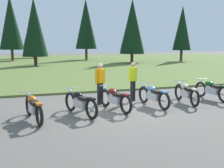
{
  "coord_description": "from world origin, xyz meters",
  "views": [
    {
      "loc": [
        -3.18,
        -9.09,
        2.42
      ],
      "look_at": [
        0.0,
        0.6,
        0.9
      ],
      "focal_mm": 42.91,
      "sensor_mm": 36.0,
      "label": 1
    }
  ],
  "objects_px": {
    "motorcycle_cream": "(186,93)",
    "rider_with_back_turned": "(133,79)",
    "motorcycle_sky_blue": "(153,95)",
    "motorcycle_british_green": "(212,90)",
    "motorcycle_maroon": "(115,98)",
    "motorcycle_orange": "(34,107)",
    "rider_near_row_end": "(100,81)",
    "motorcycle_black": "(80,103)"
  },
  "relations": [
    {
      "from": "motorcycle_british_green",
      "to": "rider_with_back_turned",
      "type": "bearing_deg",
      "value": 166.32
    },
    {
      "from": "motorcycle_sky_blue",
      "to": "motorcycle_british_green",
      "type": "distance_m",
      "value": 3.07
    },
    {
      "from": "motorcycle_sky_blue",
      "to": "motorcycle_cream",
      "type": "height_order",
      "value": "same"
    },
    {
      "from": "motorcycle_cream",
      "to": "motorcycle_british_green",
      "type": "height_order",
      "value": "same"
    },
    {
      "from": "motorcycle_orange",
      "to": "motorcycle_black",
      "type": "relative_size",
      "value": 1.03
    },
    {
      "from": "motorcycle_cream",
      "to": "rider_with_back_turned",
      "type": "height_order",
      "value": "rider_with_back_turned"
    },
    {
      "from": "motorcycle_orange",
      "to": "motorcycle_cream",
      "type": "xyz_separation_m",
      "value": [
        6.09,
        0.73,
        0.0
      ]
    },
    {
      "from": "rider_near_row_end",
      "to": "motorcycle_sky_blue",
      "type": "bearing_deg",
      "value": -28.18
    },
    {
      "from": "motorcycle_orange",
      "to": "rider_near_row_end",
      "type": "height_order",
      "value": "rider_near_row_end"
    },
    {
      "from": "motorcycle_orange",
      "to": "rider_with_back_turned",
      "type": "relative_size",
      "value": 1.25
    },
    {
      "from": "motorcycle_sky_blue",
      "to": "rider_with_back_turned",
      "type": "height_order",
      "value": "rider_with_back_turned"
    },
    {
      "from": "motorcycle_black",
      "to": "motorcycle_maroon",
      "type": "height_order",
      "value": "same"
    },
    {
      "from": "rider_near_row_end",
      "to": "motorcycle_orange",
      "type": "bearing_deg",
      "value": -148.55
    },
    {
      "from": "motorcycle_black",
      "to": "rider_with_back_turned",
      "type": "height_order",
      "value": "rider_with_back_turned"
    },
    {
      "from": "motorcycle_black",
      "to": "motorcycle_british_green",
      "type": "bearing_deg",
      "value": 7.17
    },
    {
      "from": "motorcycle_maroon",
      "to": "rider_with_back_turned",
      "type": "xyz_separation_m",
      "value": [
        1.27,
        1.3,
        0.51
      ]
    },
    {
      "from": "motorcycle_maroon",
      "to": "rider_near_row_end",
      "type": "height_order",
      "value": "rider_near_row_end"
    },
    {
      "from": "motorcycle_british_green",
      "to": "motorcycle_black",
      "type": "bearing_deg",
      "value": -172.83
    },
    {
      "from": "motorcycle_maroon",
      "to": "motorcycle_sky_blue",
      "type": "height_order",
      "value": "same"
    },
    {
      "from": "motorcycle_cream",
      "to": "motorcycle_sky_blue",
      "type": "bearing_deg",
      "value": -176.14
    },
    {
      "from": "motorcycle_orange",
      "to": "motorcycle_black",
      "type": "height_order",
      "value": "same"
    },
    {
      "from": "motorcycle_british_green",
      "to": "rider_with_back_turned",
      "type": "relative_size",
      "value": 1.26
    },
    {
      "from": "motorcycle_maroon",
      "to": "rider_with_back_turned",
      "type": "relative_size",
      "value": 1.23
    },
    {
      "from": "rider_with_back_turned",
      "to": "rider_near_row_end",
      "type": "bearing_deg",
      "value": -172.72
    },
    {
      "from": "motorcycle_black",
      "to": "rider_with_back_turned",
      "type": "xyz_separation_m",
      "value": [
        2.62,
        1.59,
        0.51
      ]
    },
    {
      "from": "motorcycle_orange",
      "to": "motorcycle_british_green",
      "type": "height_order",
      "value": "same"
    },
    {
      "from": "motorcycle_sky_blue",
      "to": "motorcycle_british_green",
      "type": "height_order",
      "value": "same"
    },
    {
      "from": "motorcycle_cream",
      "to": "motorcycle_british_green",
      "type": "relative_size",
      "value": 1.0
    },
    {
      "from": "motorcycle_cream",
      "to": "motorcycle_british_green",
      "type": "distance_m",
      "value": 1.5
    },
    {
      "from": "rider_near_row_end",
      "to": "rider_with_back_turned",
      "type": "relative_size",
      "value": 1.0
    },
    {
      "from": "motorcycle_maroon",
      "to": "motorcycle_cream",
      "type": "xyz_separation_m",
      "value": [
        3.19,
        0.22,
        0.0
      ]
    },
    {
      "from": "motorcycle_cream",
      "to": "rider_with_back_turned",
      "type": "xyz_separation_m",
      "value": [
        -1.93,
        1.09,
        0.51
      ]
    },
    {
      "from": "motorcycle_british_green",
      "to": "rider_near_row_end",
      "type": "xyz_separation_m",
      "value": [
        -4.92,
        0.64,
        0.51
      ]
    },
    {
      "from": "motorcycle_black",
      "to": "rider_with_back_turned",
      "type": "relative_size",
      "value": 1.21
    },
    {
      "from": "motorcycle_maroon",
      "to": "motorcycle_sky_blue",
      "type": "distance_m",
      "value": 1.63
    },
    {
      "from": "motorcycle_orange",
      "to": "motorcycle_sky_blue",
      "type": "bearing_deg",
      "value": 7.82
    },
    {
      "from": "motorcycle_maroon",
      "to": "rider_near_row_end",
      "type": "distance_m",
      "value": 1.25
    },
    {
      "from": "motorcycle_british_green",
      "to": "rider_near_row_end",
      "type": "relative_size",
      "value": 1.26
    },
    {
      "from": "motorcycle_maroon",
      "to": "rider_near_row_end",
      "type": "xyz_separation_m",
      "value": [
        -0.24,
        1.11,
        0.51
      ]
    },
    {
      "from": "motorcycle_orange",
      "to": "motorcycle_sky_blue",
      "type": "height_order",
      "value": "same"
    },
    {
      "from": "motorcycle_maroon",
      "to": "motorcycle_cream",
      "type": "bearing_deg",
      "value": 3.85
    },
    {
      "from": "motorcycle_sky_blue",
      "to": "rider_with_back_turned",
      "type": "distance_m",
      "value": 1.35
    }
  ]
}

